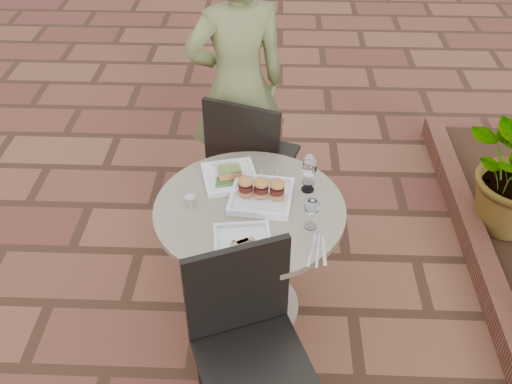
{
  "coord_description": "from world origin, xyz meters",
  "views": [
    {
      "loc": [
        0.39,
        -2.01,
        2.46
      ],
      "look_at": [
        0.31,
        0.01,
        0.82
      ],
      "focal_mm": 40.0,
      "sensor_mm": 36.0,
      "label": 1
    }
  ],
  "objects_px": {
    "diner": "(237,87)",
    "plate_sliders": "(261,192)",
    "cafe_table": "(250,245)",
    "plate_tuna": "(243,243)",
    "chair_near": "(246,332)",
    "chair_far": "(249,154)",
    "plate_salmon": "(230,177)"
  },
  "relations": [
    {
      "from": "diner",
      "to": "plate_sliders",
      "type": "xyz_separation_m",
      "value": [
        0.17,
        -0.89,
        -0.06
      ]
    },
    {
      "from": "cafe_table",
      "to": "chair_near",
      "type": "distance_m",
      "value": 0.58
    },
    {
      "from": "plate_salmon",
      "to": "plate_tuna",
      "type": "relative_size",
      "value": 1.13
    },
    {
      "from": "cafe_table",
      "to": "diner",
      "type": "height_order",
      "value": "diner"
    },
    {
      "from": "plate_sliders",
      "to": "diner",
      "type": "bearing_deg",
      "value": 100.67
    },
    {
      "from": "diner",
      "to": "plate_salmon",
      "type": "height_order",
      "value": "diner"
    },
    {
      "from": "chair_far",
      "to": "plate_sliders",
      "type": "bearing_deg",
      "value": 117.27
    },
    {
      "from": "diner",
      "to": "cafe_table",
      "type": "bearing_deg",
      "value": 76.28
    },
    {
      "from": "chair_far",
      "to": "plate_salmon",
      "type": "distance_m",
      "value": 0.53
    },
    {
      "from": "diner",
      "to": "plate_tuna",
      "type": "relative_size",
      "value": 6.06
    },
    {
      "from": "diner",
      "to": "plate_salmon",
      "type": "relative_size",
      "value": 5.36
    },
    {
      "from": "plate_tuna",
      "to": "cafe_table",
      "type": "bearing_deg",
      "value": 86.15
    },
    {
      "from": "plate_salmon",
      "to": "plate_sliders",
      "type": "xyz_separation_m",
      "value": [
        0.16,
        -0.14,
        0.02
      ]
    },
    {
      "from": "diner",
      "to": "plate_tuna",
      "type": "xyz_separation_m",
      "value": [
        0.1,
        -1.21,
        -0.09
      ]
    },
    {
      "from": "cafe_table",
      "to": "chair_far",
      "type": "relative_size",
      "value": 0.97
    },
    {
      "from": "chair_far",
      "to": "chair_near",
      "type": "relative_size",
      "value": 1.0
    },
    {
      "from": "chair_near",
      "to": "plate_sliders",
      "type": "xyz_separation_m",
      "value": [
        0.04,
        0.63,
        0.22
      ]
    },
    {
      "from": "plate_salmon",
      "to": "diner",
      "type": "bearing_deg",
      "value": 90.71
    },
    {
      "from": "diner",
      "to": "plate_tuna",
      "type": "bearing_deg",
      "value": 73.98
    },
    {
      "from": "plate_sliders",
      "to": "plate_tuna",
      "type": "xyz_separation_m",
      "value": [
        -0.07,
        -0.32,
        -0.03
      ]
    },
    {
      "from": "diner",
      "to": "chair_far",
      "type": "bearing_deg",
      "value": 85.26
    },
    {
      "from": "plate_sliders",
      "to": "chair_near",
      "type": "bearing_deg",
      "value": -93.56
    },
    {
      "from": "cafe_table",
      "to": "plate_tuna",
      "type": "relative_size",
      "value": 3.27
    },
    {
      "from": "chair_near",
      "to": "plate_salmon",
      "type": "xyz_separation_m",
      "value": [
        -0.12,
        0.78,
        0.2
      ]
    },
    {
      "from": "plate_tuna",
      "to": "diner",
      "type": "bearing_deg",
      "value": 94.64
    },
    {
      "from": "cafe_table",
      "to": "diner",
      "type": "bearing_deg",
      "value": 96.94
    },
    {
      "from": "cafe_table",
      "to": "chair_near",
      "type": "height_order",
      "value": "chair_near"
    },
    {
      "from": "cafe_table",
      "to": "plate_tuna",
      "type": "height_order",
      "value": "plate_tuna"
    },
    {
      "from": "plate_salmon",
      "to": "plate_sliders",
      "type": "distance_m",
      "value": 0.21
    },
    {
      "from": "chair_near",
      "to": "diner",
      "type": "bearing_deg",
      "value": 73.32
    },
    {
      "from": "plate_salmon",
      "to": "cafe_table",
      "type": "bearing_deg",
      "value": -62.12
    },
    {
      "from": "cafe_table",
      "to": "plate_sliders",
      "type": "relative_size",
      "value": 2.85
    }
  ]
}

